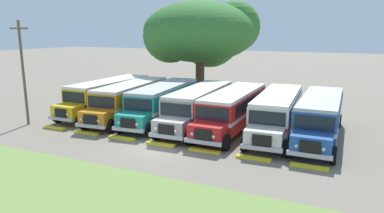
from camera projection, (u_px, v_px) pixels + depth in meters
The scene contains 18 objects.
ground_plane at pixel (156, 148), 21.79m from camera, with size 220.00×220.00×0.00m, color slate.
foreground_grass_strip at pixel (46, 212), 14.03m from camera, with size 80.00×10.06×0.01m, color olive.
parked_bus_slot_0 at pixel (108, 94), 31.37m from camera, with size 2.68×10.84×2.82m.
parked_bus_slot_1 at pixel (130, 98), 29.59m from camera, with size 3.52×10.97×2.82m.
parked_bus_slot_2 at pixel (163, 100), 28.66m from camera, with size 3.47×10.96×2.82m.
parked_bus_slot_3 at pixel (199, 104), 27.05m from camera, with size 3.03×10.88×2.82m.
parked_bus_slot_4 at pixel (233, 108), 25.83m from camera, with size 2.68×10.84×2.82m.
parked_bus_slot_5 at pixel (277, 111), 24.83m from camera, with size 3.14×10.90×2.82m.
parked_bus_slot_6 at pixel (320, 115), 23.65m from camera, with size 2.73×10.85×2.82m.
curb_wheelstop_0 at pixel (55, 128), 25.97m from camera, with size 2.00×0.36×0.15m, color yellow.
curb_wheelstop_1 at pixel (86, 133), 24.73m from camera, with size 2.00×0.36×0.15m, color yellow.
curb_wheelstop_2 at pixel (122, 138), 23.50m from camera, with size 2.00×0.36×0.15m, color yellow.
curb_wheelstop_3 at pixel (161, 144), 22.26m from camera, with size 2.00×0.36×0.15m, color yellow.
curb_wheelstop_4 at pixel (204, 151), 21.02m from camera, with size 2.00×0.36×0.15m, color yellow.
curb_wheelstop_5 at pixel (253, 158), 19.78m from camera, with size 2.00×0.36×0.15m, color yellow.
curb_wheelstop_6 at pixel (309, 167), 18.55m from camera, with size 2.00×0.36×0.15m, color yellow.
broad_shade_tree at pixel (202, 33), 39.70m from camera, with size 12.76×13.42×10.51m.
utility_pole at pixel (23, 70), 26.39m from camera, with size 1.80×0.20×7.96m.
Camera 1 is at (10.70, -17.91, 7.15)m, focal length 32.58 mm.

